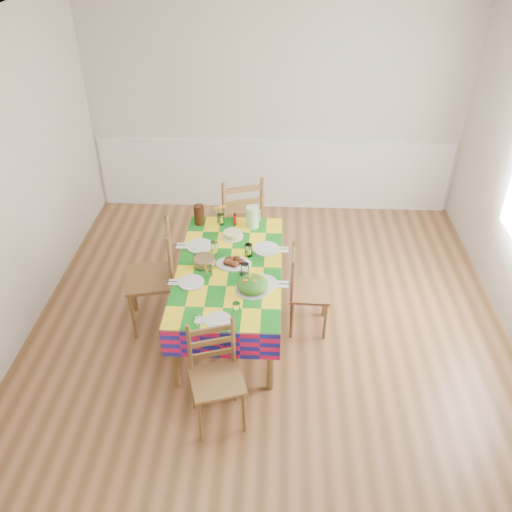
{
  "coord_description": "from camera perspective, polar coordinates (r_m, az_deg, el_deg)",
  "views": [
    {
      "loc": [
        0.06,
        -3.78,
        3.48
      ],
      "look_at": [
        -0.12,
        0.09,
        0.84
      ],
      "focal_mm": 38.0,
      "sensor_mm": 36.0,
      "label": 1
    }
  ],
  "objects": [
    {
      "name": "room",
      "position": [
        4.34,
        1.48,
        4.92
      ],
      "size": [
        4.58,
        5.08,
        2.78
      ],
      "color": "brown",
      "rests_on": "ground"
    },
    {
      "name": "wainscot",
      "position": [
        6.95,
        1.9,
        8.78
      ],
      "size": [
        4.41,
        0.06,
        0.92
      ],
      "color": "white",
      "rests_on": "room"
    },
    {
      "name": "dining_table",
      "position": [
        4.89,
        -2.8,
        -1.79
      ],
      "size": [
        0.94,
        1.74,
        0.68
      ],
      "color": "brown",
      "rests_on": "room"
    },
    {
      "name": "setting_near_head",
      "position": [
        4.28,
        -3.37,
        -6.31
      ],
      "size": [
        0.35,
        0.23,
        0.1
      ],
      "color": "silver",
      "rests_on": "dining_table"
    },
    {
      "name": "setting_left_near",
      "position": [
        4.68,
        -6.25,
        -2.33
      ],
      "size": [
        0.41,
        0.25,
        0.11
      ],
      "rotation": [
        0.0,
        0.0,
        1.57
      ],
      "color": "silver",
      "rests_on": "dining_table"
    },
    {
      "name": "setting_left_far",
      "position": [
        5.08,
        -5.48,
        1.01
      ],
      "size": [
        0.47,
        0.28,
        0.12
      ],
      "rotation": [
        0.0,
        0.0,
        1.57
      ],
      "color": "silver",
      "rests_on": "dining_table"
    },
    {
      "name": "setting_right_near",
      "position": [
        4.65,
        0.11,
        -2.36
      ],
      "size": [
        0.48,
        0.28,
        0.12
      ],
      "rotation": [
        0.0,
        0.0,
        -1.57
      ],
      "color": "silver",
      "rests_on": "dining_table"
    },
    {
      "name": "setting_right_far",
      "position": [
        5.02,
        0.46,
        0.72
      ],
      "size": [
        0.47,
        0.27,
        0.12
      ],
      "rotation": [
        0.0,
        0.0,
        -1.57
      ],
      "color": "silver",
      "rests_on": "dining_table"
    },
    {
      "name": "meat_platter",
      "position": [
        4.85,
        -2.37,
        -0.68
      ],
      "size": [
        0.32,
        0.23,
        0.06
      ],
      "color": "silver",
      "rests_on": "dining_table"
    },
    {
      "name": "salad_platter",
      "position": [
        4.54,
        -0.36,
        -3.06
      ],
      "size": [
        0.3,
        0.3,
        0.13
      ],
      "color": "silver",
      "rests_on": "dining_table"
    },
    {
      "name": "pasta_bowl",
      "position": [
        4.86,
        -5.48,
        -0.56
      ],
      "size": [
        0.2,
        0.2,
        0.07
      ],
      "color": "white",
      "rests_on": "dining_table"
    },
    {
      "name": "cake",
      "position": [
        5.24,
        -2.48,
        2.26
      ],
      "size": [
        0.21,
        0.21,
        0.06
      ],
      "color": "silver",
      "rests_on": "dining_table"
    },
    {
      "name": "serving_utensils",
      "position": [
        4.75,
        -1.31,
        -1.85
      ],
      "size": [
        0.13,
        0.3,
        0.01
      ],
      "color": "black",
      "rests_on": "dining_table"
    },
    {
      "name": "flower_vase",
      "position": [
        5.42,
        -3.78,
        4.17
      ],
      "size": [
        0.13,
        0.11,
        0.22
      ],
      "color": "white",
      "rests_on": "dining_table"
    },
    {
      "name": "hot_sauce",
      "position": [
        5.41,
        -2.23,
        3.93
      ],
      "size": [
        0.03,
        0.03,
        0.14
      ],
      "primitive_type": "cylinder",
      "color": "#A80D10",
      "rests_on": "dining_table"
    },
    {
      "name": "green_pitcher",
      "position": [
        5.36,
        -0.39,
        4.13
      ],
      "size": [
        0.13,
        0.13,
        0.22
      ],
      "primitive_type": "cylinder",
      "color": "#BFF0A9",
      "rests_on": "dining_table"
    },
    {
      "name": "tea_pitcher",
      "position": [
        5.44,
        -6.02,
        4.34
      ],
      "size": [
        0.1,
        0.1,
        0.2
      ],
      "primitive_type": "cylinder",
      "color": "black",
      "rests_on": "dining_table"
    },
    {
      "name": "name_card",
      "position": [
        4.2,
        -3.88,
        -7.6
      ],
      "size": [
        0.07,
        0.02,
        0.02
      ],
      "primitive_type": "cube",
      "color": "silver",
      "rests_on": "dining_table"
    },
    {
      "name": "chair_near",
      "position": [
        4.19,
        -4.23,
        -12.57
      ],
      "size": [
        0.48,
        0.47,
        0.88
      ],
      "rotation": [
        0.0,
        0.0,
        0.3
      ],
      "color": "brown",
      "rests_on": "room"
    },
    {
      "name": "chair_far",
      "position": [
        5.84,
        -1.7,
        3.86
      ],
      "size": [
        0.59,
        0.57,
        1.06
      ],
      "rotation": [
        0.0,
        0.0,
        3.46
      ],
      "color": "brown",
      "rests_on": "room"
    },
    {
      "name": "chair_left",
      "position": [
        5.05,
        -10.51,
        -2.22
      ],
      "size": [
        0.54,
        0.56,
        1.06
      ],
      "rotation": [
        0.0,
        0.0,
        -1.35
      ],
      "color": "brown",
      "rests_on": "room"
    },
    {
      "name": "chair_right",
      "position": [
        4.99,
        5.21,
        -3.68
      ],
      "size": [
        0.37,
        0.39,
        0.86
      ],
      "rotation": [
        0.0,
        0.0,
        1.54
      ],
      "color": "brown",
      "rests_on": "room"
    }
  ]
}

